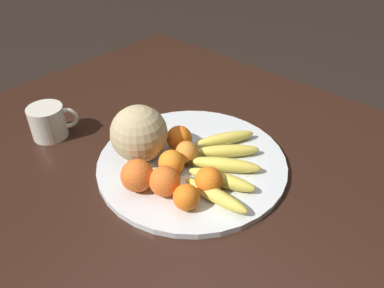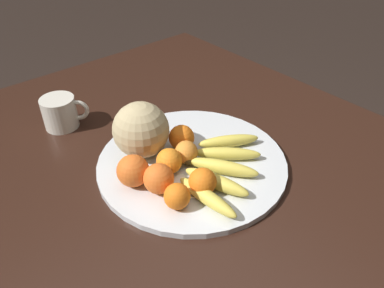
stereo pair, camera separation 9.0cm
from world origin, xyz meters
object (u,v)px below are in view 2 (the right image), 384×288
orange_top_small (203,182)px  fruit_bowl (192,162)px  orange_front_left (182,138)px  orange_mid_center (132,170)px  orange_back_right (177,196)px  ceramic_mug (61,113)px  kitchen_table (195,182)px  orange_front_right (169,161)px  melon (141,130)px  orange_side_extra (186,152)px  produce_tag (184,187)px  banana_bunch (220,167)px  orange_back_left (159,179)px

orange_top_small → fruit_bowl: bearing=150.8°
orange_front_left → orange_mid_center: 0.17m
orange_front_left → orange_back_right: (0.15, -0.14, -0.00)m
fruit_bowl → ceramic_mug: bearing=-156.1°
kitchen_table → orange_front_right: 0.17m
kitchen_table → fruit_bowl: fruit_bowl is taller
kitchen_table → melon: 0.22m
fruit_bowl → melon: bearing=-144.7°
orange_mid_center → orange_side_extra: 0.14m
orange_top_small → produce_tag: orange_top_small is taller
orange_mid_center → ceramic_mug: bearing=-178.3°
orange_top_small → orange_side_extra: 0.11m
melon → ceramic_mug: bearing=-161.3°
banana_bunch → orange_side_extra: (-0.09, -0.03, 0.01)m
orange_top_small → produce_tag: (-0.04, -0.02, -0.03)m
banana_bunch → ceramic_mug: ceramic_mug is taller
orange_front_right → orange_side_extra: 0.05m
ceramic_mug → orange_back_right: bearing=4.8°
kitchen_table → orange_back_left: bearing=-70.4°
banana_bunch → ceramic_mug: bearing=169.9°
orange_front_left → orange_mid_center: bearing=-80.5°
melon → banana_bunch: bearing=26.6°
orange_front_left → orange_back_left: orange_back_left is taller
banana_bunch → orange_front_right: bearing=-166.4°
banana_bunch → orange_mid_center: (-0.11, -0.17, 0.02)m
melon → orange_front_left: melon is taller
kitchen_table → orange_top_small: (0.12, -0.09, 0.14)m
produce_tag → ceramic_mug: (-0.44, -0.09, 0.03)m
orange_front_right → banana_bunch: bearing=45.7°
orange_back_right → orange_front_right: bearing=150.1°
banana_bunch → orange_side_extra: orange_side_extra is taller
orange_front_right → orange_mid_center: bearing=-105.2°
kitchen_table → banana_bunch: bearing=-7.6°
orange_back_left → produce_tag: size_ratio=0.79×
banana_bunch → ceramic_mug: (-0.45, -0.18, 0.01)m
orange_back_right → orange_top_small: size_ratio=0.92×
orange_mid_center → orange_top_small: (0.13, 0.10, -0.01)m
kitchen_table → orange_top_small: bearing=-35.5°
orange_top_small → produce_tag: 0.05m
orange_front_left → banana_bunch: bearing=2.3°
fruit_bowl → orange_back_left: orange_back_left is taller
fruit_bowl → ceramic_mug: 0.41m
produce_tag → orange_back_right: bearing=-40.2°
orange_back_right → produce_tag: bearing=125.5°
orange_front_left → orange_side_extra: 0.06m
fruit_bowl → orange_front_left: 0.07m
orange_back_right → fruit_bowl: bearing=127.8°
kitchen_table → melon: bearing=-127.5°
melon → ceramic_mug: 0.29m
banana_bunch → orange_mid_center: bearing=-154.0°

